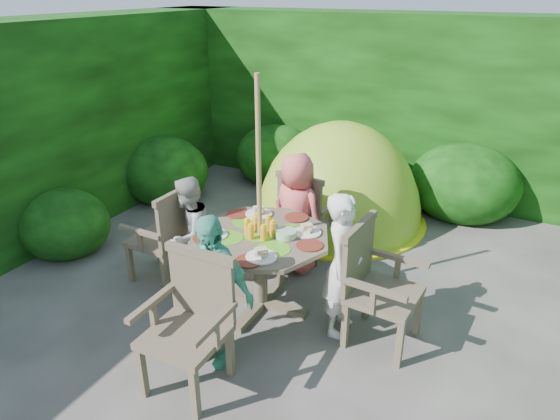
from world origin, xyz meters
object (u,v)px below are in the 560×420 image
at_px(child_left, 189,234).
at_px(garden_chair_right, 375,283).
at_px(patio_table, 261,246).
at_px(child_front, 212,290).
at_px(garden_chair_back, 306,214).
at_px(dome_tent, 337,219).
at_px(parasol_pole, 259,201).
at_px(child_back, 297,213).
at_px(garden_chair_left, 166,234).
at_px(garden_chair_front, 191,321).
at_px(child_right, 343,265).

bearing_deg(child_left, garden_chair_right, 86.06).
height_order(patio_table, child_front, child_front).
bearing_deg(garden_chair_back, dome_tent, -82.44).
height_order(garden_chair_right, dome_tent, dome_tent).
bearing_deg(garden_chair_right, parasol_pole, 95.74).
bearing_deg(dome_tent, parasol_pole, -87.35).
relative_size(parasol_pole, child_back, 1.69).
bearing_deg(parasol_pole, garden_chair_back, 91.25).
bearing_deg(child_back, patio_table, 105.97).
relative_size(garden_chair_right, child_front, 0.79).
distance_m(garden_chair_left, garden_chair_back, 1.54).
xyz_separation_m(garden_chair_front, child_back, (-0.02, 1.89, 0.11)).
height_order(parasol_pole, child_back, parasol_pole).
xyz_separation_m(garden_chair_back, child_right, (0.82, -1.08, 0.13)).
bearing_deg(dome_tent, child_front, -87.46).
height_order(patio_table, garden_chair_back, garden_chair_back).
bearing_deg(garden_chair_front, child_back, 90.05).
bearing_deg(garden_chair_left, garden_chair_right, 92.16).
height_order(parasol_pole, garden_chair_right, parasol_pole).
bearing_deg(parasol_pole, garden_chair_right, 1.11).
relative_size(garden_chair_right, child_right, 0.78).
relative_size(garden_chair_front, child_back, 0.78).
distance_m(patio_table, garden_chair_right, 1.09).
bearing_deg(garden_chair_front, child_right, 53.76).
xyz_separation_m(garden_chair_left, dome_tent, (1.05, 2.17, -0.52)).
bearing_deg(child_back, garden_chair_back, -72.21).
bearing_deg(child_front, child_right, 48.41).
bearing_deg(dome_tent, child_left, -107.80).
xyz_separation_m(garden_chair_right, dome_tent, (-1.13, 2.13, -0.55)).
bearing_deg(child_left, child_front, 40.80).
distance_m(garden_chair_right, child_right, 0.31).
bearing_deg(parasol_pole, child_front, -89.33).
bearing_deg(child_front, child_back, 93.41).
relative_size(garden_chair_left, child_front, 0.76).
distance_m(child_right, dome_tent, 2.39).
bearing_deg(garden_chair_right, child_left, 95.55).
bearing_deg(child_back, parasol_pole, 105.65).
xyz_separation_m(garden_chair_back, dome_tent, (-0.02, 1.06, -0.52)).
relative_size(parasol_pole, garden_chair_front, 2.16).
height_order(child_right, dome_tent, child_right).
bearing_deg(dome_tent, garden_chair_back, -87.50).
bearing_deg(garden_chair_back, child_left, 61.48).
bearing_deg(garden_chair_right, child_back, 59.29).
bearing_deg(garden_chair_right, patio_table, 95.69).
height_order(garden_chair_right, garden_chair_back, garden_chair_right).
xyz_separation_m(child_right, child_front, (-0.79, -0.81, -0.01)).
distance_m(garden_chair_left, dome_tent, 2.46).
bearing_deg(child_left, garden_chair_back, 140.00).
height_order(garden_chair_left, garden_chair_front, garden_chair_front).
bearing_deg(parasol_pole, child_right, 0.67).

